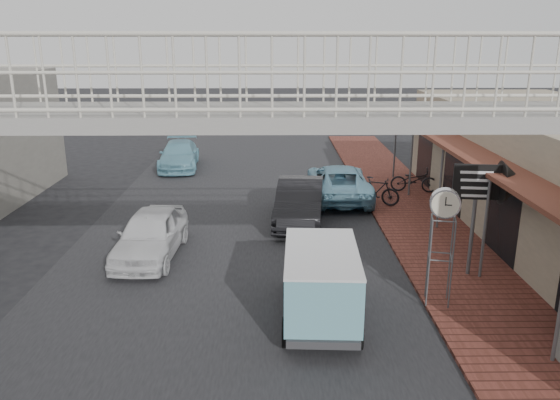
{
  "coord_description": "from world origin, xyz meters",
  "views": [
    {
      "loc": [
        1.32,
        -12.47,
        6.29
      ],
      "look_at": [
        1.52,
        2.61,
        1.8
      ],
      "focal_mm": 35.0,
      "sensor_mm": 36.0,
      "label": 1
    }
  ],
  "objects_px": {
    "white_hatchback": "(151,234)",
    "motorcycle_near": "(414,180)",
    "street_clock": "(445,209)",
    "arrow_sign": "(509,184)",
    "angkot_van": "(321,274)",
    "angkot_far": "(179,155)",
    "motorcycle_far": "(376,191)",
    "dark_sedan": "(300,201)",
    "angkot_curb": "(338,182)"
  },
  "relations": [
    {
      "from": "white_hatchback",
      "to": "motorcycle_near",
      "type": "bearing_deg",
      "value": 38.14
    },
    {
      "from": "street_clock",
      "to": "motorcycle_near",
      "type": "bearing_deg",
      "value": 92.47
    },
    {
      "from": "arrow_sign",
      "to": "white_hatchback",
      "type": "bearing_deg",
      "value": 176.89
    },
    {
      "from": "angkot_van",
      "to": "arrow_sign",
      "type": "distance_m",
      "value": 5.66
    },
    {
      "from": "angkot_far",
      "to": "arrow_sign",
      "type": "relative_size",
      "value": 1.41
    },
    {
      "from": "street_clock",
      "to": "white_hatchback",
      "type": "bearing_deg",
      "value": 170.17
    },
    {
      "from": "motorcycle_far",
      "to": "street_clock",
      "type": "height_order",
      "value": "street_clock"
    },
    {
      "from": "dark_sedan",
      "to": "angkot_van",
      "type": "relative_size",
      "value": 1.21
    },
    {
      "from": "dark_sedan",
      "to": "motorcycle_far",
      "type": "relative_size",
      "value": 2.5
    },
    {
      "from": "white_hatchback",
      "to": "angkot_far",
      "type": "distance_m",
      "value": 11.69
    },
    {
      "from": "motorcycle_near",
      "to": "motorcycle_far",
      "type": "distance_m",
      "value": 2.62
    },
    {
      "from": "motorcycle_far",
      "to": "street_clock",
      "type": "xyz_separation_m",
      "value": [
        0.0,
        -8.15,
        1.84
      ]
    },
    {
      "from": "motorcycle_far",
      "to": "motorcycle_near",
      "type": "bearing_deg",
      "value": -22.8
    },
    {
      "from": "white_hatchback",
      "to": "dark_sedan",
      "type": "distance_m",
      "value": 5.58
    },
    {
      "from": "motorcycle_near",
      "to": "street_clock",
      "type": "height_order",
      "value": "street_clock"
    },
    {
      "from": "white_hatchback",
      "to": "arrow_sign",
      "type": "height_order",
      "value": "arrow_sign"
    },
    {
      "from": "angkot_van",
      "to": "motorcycle_near",
      "type": "distance_m",
      "value": 11.63
    },
    {
      "from": "angkot_curb",
      "to": "arrow_sign",
      "type": "height_order",
      "value": "arrow_sign"
    },
    {
      "from": "white_hatchback",
      "to": "angkot_van",
      "type": "relative_size",
      "value": 1.11
    },
    {
      "from": "dark_sedan",
      "to": "angkot_far",
      "type": "bearing_deg",
      "value": 129.76
    },
    {
      "from": "angkot_van",
      "to": "arrow_sign",
      "type": "bearing_deg",
      "value": 26.09
    },
    {
      "from": "white_hatchback",
      "to": "motorcycle_near",
      "type": "distance_m",
      "value": 11.64
    },
    {
      "from": "angkot_van",
      "to": "street_clock",
      "type": "height_order",
      "value": "street_clock"
    },
    {
      "from": "motorcycle_near",
      "to": "street_clock",
      "type": "bearing_deg",
      "value": 179.78
    },
    {
      "from": "angkot_far",
      "to": "motorcycle_far",
      "type": "xyz_separation_m",
      "value": [
        8.69,
        -6.76,
        -0.01
      ]
    },
    {
      "from": "angkot_far",
      "to": "street_clock",
      "type": "bearing_deg",
      "value": -64.19
    },
    {
      "from": "angkot_far",
      "to": "arrow_sign",
      "type": "distance_m",
      "value": 17.31
    },
    {
      "from": "angkot_van",
      "to": "dark_sedan",
      "type": "bearing_deg",
      "value": 93.81
    },
    {
      "from": "street_clock",
      "to": "arrow_sign",
      "type": "distance_m",
      "value": 2.61
    },
    {
      "from": "angkot_far",
      "to": "angkot_van",
      "type": "relative_size",
      "value": 1.21
    },
    {
      "from": "dark_sedan",
      "to": "motorcycle_far",
      "type": "bearing_deg",
      "value": 35.52
    },
    {
      "from": "white_hatchback",
      "to": "motorcycle_near",
      "type": "relative_size",
      "value": 2.15
    },
    {
      "from": "angkot_curb",
      "to": "street_clock",
      "type": "distance_m",
      "value": 9.57
    },
    {
      "from": "white_hatchback",
      "to": "street_clock",
      "type": "height_order",
      "value": "street_clock"
    },
    {
      "from": "street_clock",
      "to": "arrow_sign",
      "type": "height_order",
      "value": "arrow_sign"
    },
    {
      "from": "white_hatchback",
      "to": "motorcycle_far",
      "type": "relative_size",
      "value": 2.28
    },
    {
      "from": "white_hatchback",
      "to": "dark_sedan",
      "type": "xyz_separation_m",
      "value": [
        4.59,
        3.17,
        0.04
      ]
    },
    {
      "from": "angkot_curb",
      "to": "dark_sedan",
      "type": "bearing_deg",
      "value": 59.77
    },
    {
      "from": "white_hatchback",
      "to": "motorcycle_far",
      "type": "bearing_deg",
      "value": 35.79
    },
    {
      "from": "dark_sedan",
      "to": "angkot_van",
      "type": "height_order",
      "value": "angkot_van"
    },
    {
      "from": "motorcycle_near",
      "to": "street_clock",
      "type": "xyz_separation_m",
      "value": [
        -1.91,
        -9.94,
        1.88
      ]
    },
    {
      "from": "dark_sedan",
      "to": "street_clock",
      "type": "bearing_deg",
      "value": -58.74
    },
    {
      "from": "street_clock",
      "to": "arrow_sign",
      "type": "xyz_separation_m",
      "value": [
        2.11,
        1.52,
        0.18
      ]
    },
    {
      "from": "motorcycle_far",
      "to": "street_clock",
      "type": "bearing_deg",
      "value": -155.95
    },
    {
      "from": "motorcycle_near",
      "to": "dark_sedan",
      "type": "bearing_deg",
      "value": 136.0
    },
    {
      "from": "motorcycle_far",
      "to": "arrow_sign",
      "type": "relative_size",
      "value": 0.57
    },
    {
      "from": "white_hatchback",
      "to": "dark_sedan",
      "type": "bearing_deg",
      "value": 37.78
    },
    {
      "from": "angkot_far",
      "to": "motorcycle_far",
      "type": "bearing_deg",
      "value": -42.3
    },
    {
      "from": "dark_sedan",
      "to": "street_clock",
      "type": "xyz_separation_m",
      "value": [
        3.03,
        -6.44,
        1.74
      ]
    },
    {
      "from": "white_hatchback",
      "to": "angkot_far",
      "type": "height_order",
      "value": "white_hatchback"
    }
  ]
}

